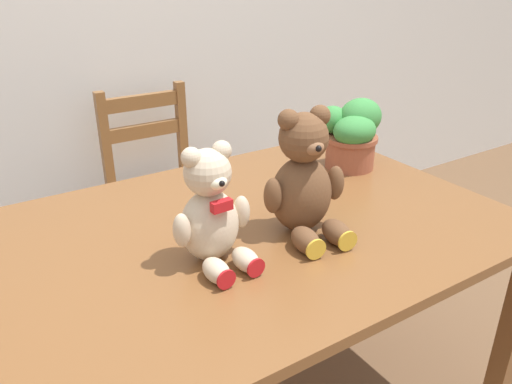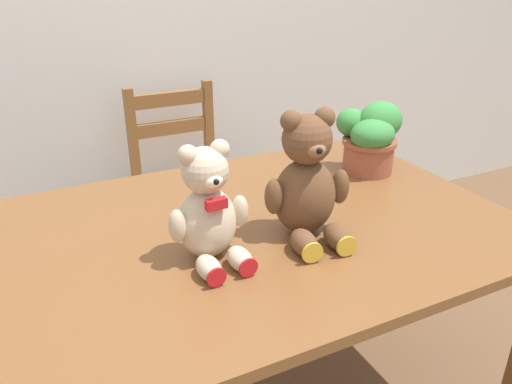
% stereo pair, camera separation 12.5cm
% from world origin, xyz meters
% --- Properties ---
extents(dining_table, '(1.47, 1.00, 0.71)m').
position_xyz_m(dining_table, '(0.00, 0.50, 0.63)').
color(dining_table, brown).
rests_on(dining_table, ground_plane).
extents(wooden_chair_behind, '(0.40, 0.45, 0.89)m').
position_xyz_m(wooden_chair_behind, '(0.09, 1.36, 0.45)').
color(wooden_chair_behind, brown).
rests_on(wooden_chair_behind, ground_plane).
extents(teddy_bear_left, '(0.21, 0.21, 0.30)m').
position_xyz_m(teddy_bear_left, '(-0.16, 0.39, 0.84)').
color(teddy_bear_left, beige).
rests_on(teddy_bear_left, dining_table).
extents(teddy_bear_right, '(0.24, 0.25, 0.34)m').
position_xyz_m(teddy_bear_right, '(0.12, 0.39, 0.85)').
color(teddy_bear_right, brown).
rests_on(teddy_bear_right, dining_table).
extents(potted_plant, '(0.22, 0.21, 0.24)m').
position_xyz_m(potted_plant, '(0.55, 0.68, 0.83)').
color(potted_plant, '#9E5138').
rests_on(potted_plant, dining_table).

